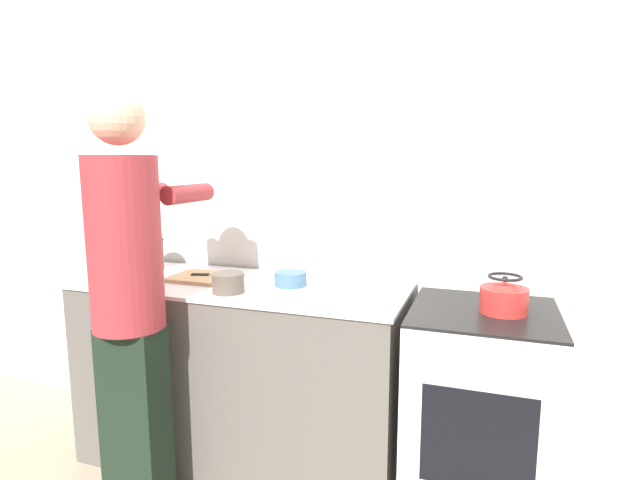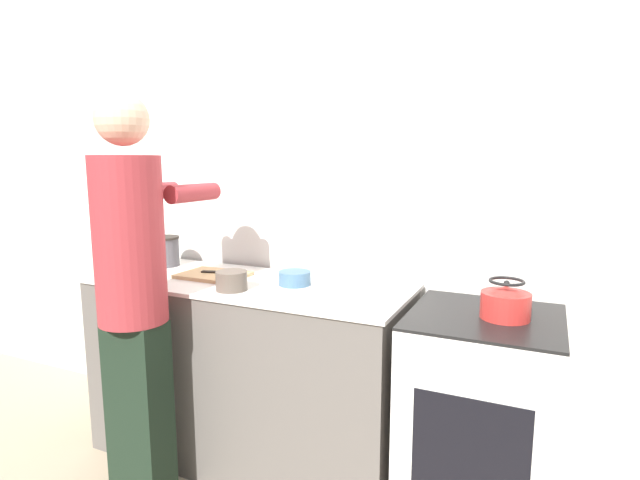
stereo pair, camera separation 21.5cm
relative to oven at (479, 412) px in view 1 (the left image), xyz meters
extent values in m
cube|color=silver|center=(-0.82, 0.37, 0.85)|extent=(8.00, 0.05, 2.60)
cube|color=#5B5651|center=(-1.13, 0.00, 0.00)|extent=(1.59, 0.60, 0.91)
cube|color=silver|center=(-1.13, 0.00, 0.47)|extent=(1.62, 0.63, 0.02)
cube|color=silver|center=(0.00, 0.00, -0.01)|extent=(0.59, 0.60, 0.89)
cube|color=black|center=(0.00, 0.00, 0.45)|extent=(0.59, 0.60, 0.01)
cube|color=black|center=(0.00, -0.30, 0.04)|extent=(0.41, 0.01, 0.39)
cube|color=black|center=(-1.37, -0.49, -0.03)|extent=(0.26, 0.16, 0.84)
cylinder|color=maroon|center=(-1.37, -0.49, 0.74)|extent=(0.29, 0.29, 0.70)
sphere|color=#D1A889|center=(-1.37, -0.49, 1.23)|extent=(0.22, 0.22, 0.22)
cylinder|color=maroon|center=(-1.50, -0.22, 0.92)|extent=(0.08, 0.30, 0.08)
cylinder|color=maroon|center=(-1.25, -0.22, 0.92)|extent=(0.08, 0.30, 0.08)
cube|color=tan|center=(-1.34, 0.02, 0.48)|extent=(0.34, 0.25, 0.02)
cube|color=silver|center=(-1.25, 0.06, 0.50)|extent=(0.15, 0.07, 0.01)
cube|color=black|center=(-1.36, 0.02, 0.50)|extent=(0.10, 0.05, 0.01)
cylinder|color=red|center=(0.07, -0.01, 0.50)|extent=(0.19, 0.19, 0.10)
cone|color=red|center=(0.07, -0.01, 0.57)|extent=(0.15, 0.15, 0.03)
sphere|color=black|center=(0.07, -0.01, 0.59)|extent=(0.02, 0.02, 0.02)
torus|color=black|center=(0.07, -0.01, 0.60)|extent=(0.14, 0.14, 0.01)
cylinder|color=brown|center=(-1.10, -0.16, 0.52)|extent=(0.14, 0.14, 0.09)
cylinder|color=#426684|center=(-0.88, 0.04, 0.51)|extent=(0.15, 0.15, 0.07)
cylinder|color=#4C4C51|center=(-1.75, 0.12, 0.55)|extent=(0.16, 0.16, 0.15)
cylinder|color=#28231E|center=(-1.75, 0.12, 0.63)|extent=(0.17, 0.17, 0.01)
camera|label=1|loc=(0.00, -2.10, 1.07)|focal=28.00mm
camera|label=2|loc=(0.20, -2.02, 1.07)|focal=28.00mm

